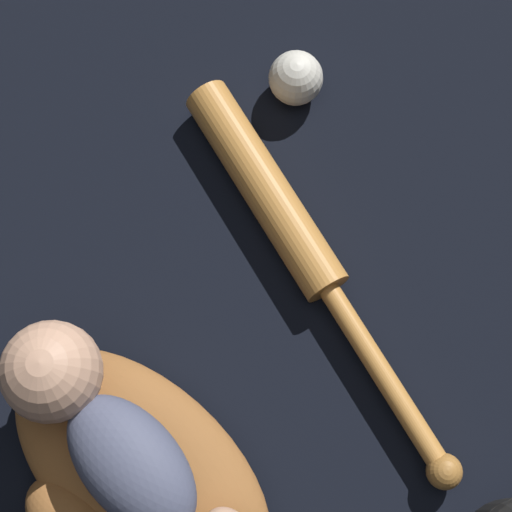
% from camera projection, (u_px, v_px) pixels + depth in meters
% --- Properties ---
extents(baseball_glove, '(0.42, 0.33, 0.08)m').
position_uv_depth(baseball_glove, '(131.00, 479.00, 1.00)').
color(baseball_glove, '#935B2D').
rests_on(baseball_glove, ground).
extents(baby_figure, '(0.34, 0.25, 0.11)m').
position_uv_depth(baby_figure, '(103.00, 431.00, 0.94)').
color(baby_figure, '#4C516B').
rests_on(baby_figure, baseball_glove).
extents(baseball_bat, '(0.48, 0.42, 0.06)m').
position_uv_depth(baseball_bat, '(290.00, 228.00, 1.10)').
color(baseball_bat, '#C6843D').
rests_on(baseball_bat, ground).
extents(baseball, '(0.07, 0.07, 0.07)m').
position_uv_depth(baseball, '(299.00, 79.00, 1.16)').
color(baseball, silver).
rests_on(baseball, ground).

